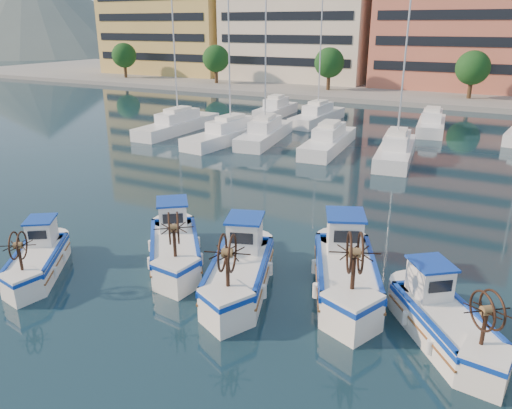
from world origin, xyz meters
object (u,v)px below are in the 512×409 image
fishing_boat_a (38,257)px  fishing_boat_b (174,244)px  fishing_boat_c (240,268)px  fishing_boat_d (346,268)px  fishing_boat_e (443,318)px

fishing_boat_a → fishing_boat_b: fishing_boat_b is taller
fishing_boat_a → fishing_boat_c: bearing=-15.0°
fishing_boat_a → fishing_boat_b: (4.04, 3.26, 0.12)m
fishing_boat_a → fishing_boat_c: 7.87m
fishing_boat_a → fishing_boat_d: (10.86, 4.22, 0.21)m
fishing_boat_a → fishing_boat_e: 14.67m
fishing_boat_b → fishing_boat_d: size_ratio=0.87×
fishing_boat_b → fishing_boat_e: (10.36, -0.51, -0.05)m
fishing_boat_c → fishing_boat_d: (3.43, 1.62, 0.06)m
fishing_boat_c → fishing_boat_e: fishing_boat_c is taller
fishing_boat_c → fishing_boat_e: 6.98m
fishing_boat_b → fishing_boat_e: size_ratio=1.07×
fishing_boat_a → fishing_boat_e: fishing_boat_e is taller
fishing_boat_c → fishing_boat_e: bearing=-17.9°
fishing_boat_c → fishing_boat_d: size_ratio=0.93×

